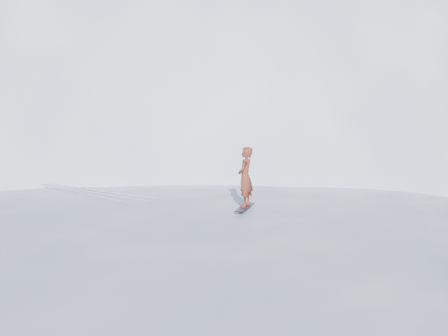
% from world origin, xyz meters
% --- Properties ---
extents(ground, '(400.00, 400.00, 0.00)m').
position_xyz_m(ground, '(0.00, 0.00, 0.00)').
color(ground, white).
rests_on(ground, ground).
extents(near_ridge, '(36.00, 28.00, 4.80)m').
position_xyz_m(near_ridge, '(1.00, 3.00, 0.00)').
color(near_ridge, white).
rests_on(near_ridge, ground).
extents(summit_peak, '(60.00, 56.00, 56.00)m').
position_xyz_m(summit_peak, '(22.00, 26.00, 0.00)').
color(summit_peak, white).
rests_on(summit_peak, ground).
extents(peak_shoulder, '(28.00, 24.00, 18.00)m').
position_xyz_m(peak_shoulder, '(10.00, 20.00, 0.00)').
color(peak_shoulder, white).
rests_on(peak_shoulder, ground).
extents(wind_bumps, '(16.00, 14.40, 1.00)m').
position_xyz_m(wind_bumps, '(-0.56, 2.12, 0.00)').
color(wind_bumps, white).
rests_on(wind_bumps, ground).
extents(snowboard, '(1.34, 0.99, 0.02)m').
position_xyz_m(snowboard, '(2.20, -0.56, 2.41)').
color(snowboard, black).
rests_on(snowboard, near_ridge).
extents(snowboarder, '(0.78, 0.71, 1.78)m').
position_xyz_m(snowboarder, '(2.20, -0.56, 3.32)').
color(snowboarder, maroon).
rests_on(snowboarder, snowboard).
extents(board_tracks, '(2.09, 5.94, 0.04)m').
position_xyz_m(board_tracks, '(-0.26, 5.21, 2.42)').
color(board_tracks, silver).
rests_on(board_tracks, ground).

